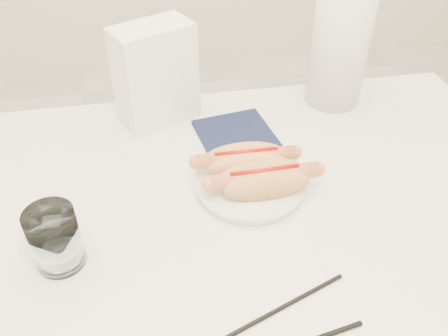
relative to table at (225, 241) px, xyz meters
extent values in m
cube|color=white|center=(0.00, 0.00, 0.04)|extent=(1.20, 0.80, 0.04)
cylinder|color=silver|center=(0.54, 0.34, -0.34)|extent=(0.04, 0.04, 0.71)
cylinder|color=white|center=(0.06, 0.06, 0.07)|extent=(0.19, 0.19, 0.02)
ellipsoid|color=#E18F5A|center=(0.05, 0.08, 0.10)|extent=(0.14, 0.04, 0.05)
ellipsoid|color=#E18F5A|center=(0.06, 0.11, 0.10)|extent=(0.14, 0.04, 0.05)
ellipsoid|color=#E18F5A|center=(0.05, 0.09, 0.09)|extent=(0.13, 0.06, 0.03)
cylinder|color=#C67046|center=(0.05, 0.09, 0.11)|extent=(0.18, 0.03, 0.03)
cylinder|color=#990A05|center=(0.05, 0.09, 0.12)|extent=(0.11, 0.01, 0.01)
ellipsoid|color=tan|center=(0.07, 0.02, 0.10)|extent=(0.15, 0.04, 0.05)
ellipsoid|color=tan|center=(0.07, 0.05, 0.10)|extent=(0.15, 0.04, 0.05)
ellipsoid|color=tan|center=(0.07, 0.04, 0.09)|extent=(0.14, 0.06, 0.03)
cylinder|color=#D9784C|center=(0.07, 0.04, 0.11)|extent=(0.19, 0.03, 0.03)
cylinder|color=#990A05|center=(0.07, 0.04, 0.12)|extent=(0.12, 0.01, 0.01)
cylinder|color=white|center=(-0.26, -0.05, 0.11)|extent=(0.07, 0.07, 0.10)
cylinder|color=black|center=(0.05, -0.18, 0.06)|extent=(0.19, 0.07, 0.01)
cube|color=white|center=(-0.08, 0.32, 0.16)|extent=(0.18, 0.14, 0.21)
cube|color=#101633|center=(0.06, 0.22, 0.06)|extent=(0.17, 0.17, 0.01)
cylinder|color=silver|center=(0.30, 0.32, 0.19)|extent=(0.15, 0.15, 0.27)
camera|label=1|loc=(-0.10, -0.54, 0.62)|focal=37.97mm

